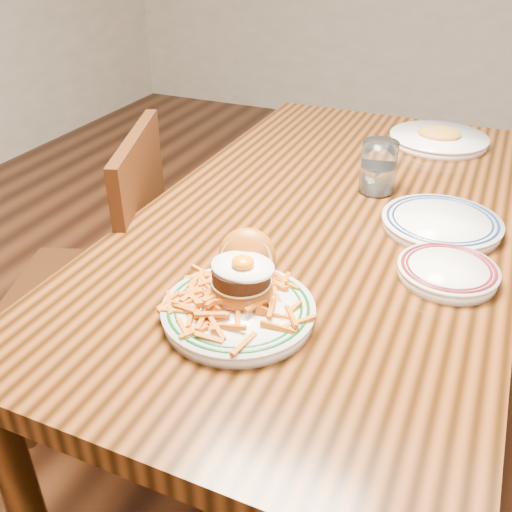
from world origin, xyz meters
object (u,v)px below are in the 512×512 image
at_px(main_plate, 240,297).
at_px(side_plate, 448,271).
at_px(table, 329,243).
at_px(chair_left, 108,278).

distance_m(main_plate, side_plate, 0.42).
height_order(table, chair_left, chair_left).
bearing_deg(table, main_plate, -93.75).
height_order(chair_left, side_plate, chair_left).
distance_m(chair_left, side_plate, 0.93).
relative_size(chair_left, side_plate, 4.66).
distance_m(table, chair_left, 0.63).
bearing_deg(table, chair_left, -166.68).
xyz_separation_m(chair_left, side_plate, (0.89, -0.05, 0.28)).
distance_m(chair_left, main_plate, 0.71).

